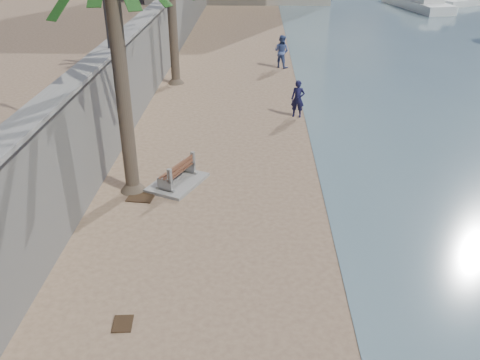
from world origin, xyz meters
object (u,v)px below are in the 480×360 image
object	(u,v)px
person_a	(298,96)
yacht_far	(417,4)
person_b	(282,50)
bench_far	(177,174)
sailboat_west	(471,1)

from	to	relation	value
person_a	yacht_far	world-z (taller)	person_a
person_b	yacht_far	world-z (taller)	person_b
bench_far	person_a	distance (m)	7.64
bench_far	person_a	xyz separation A→B (m)	(4.24, 6.33, 0.55)
yacht_far	sailboat_west	size ratio (longest dim) A/B	0.93
bench_far	person_b	world-z (taller)	person_b
person_a	person_b	size ratio (longest dim) A/B	0.90
person_a	person_b	world-z (taller)	person_b
yacht_far	person_b	bearing A→B (deg)	134.79
bench_far	sailboat_west	distance (m)	45.20
bench_far	yacht_far	size ratio (longest dim) A/B	0.24
person_b	sailboat_west	bearing A→B (deg)	-97.41
bench_far	person_a	bearing A→B (deg)	56.22
yacht_far	sailboat_west	world-z (taller)	sailboat_west
person_b	yacht_far	bearing A→B (deg)	-90.61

